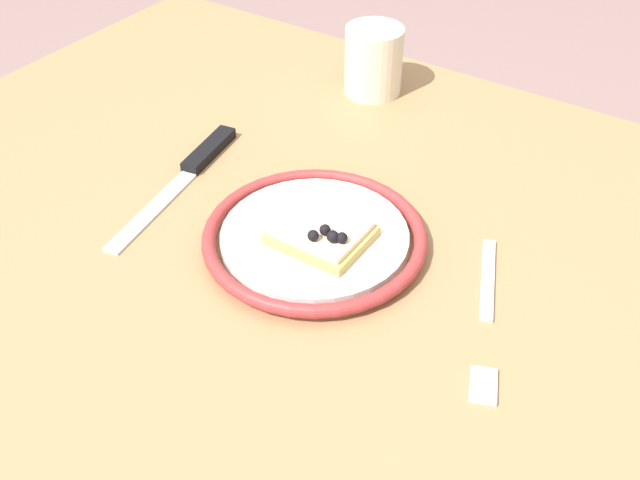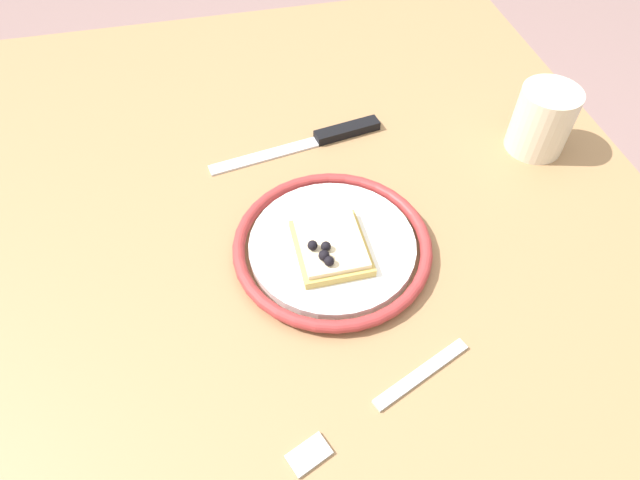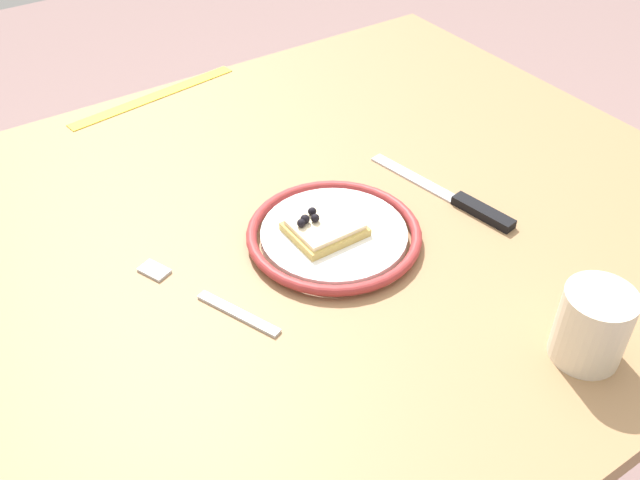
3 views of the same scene
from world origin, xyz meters
The scene contains 7 objects.
dining_table centered at (0.00, 0.00, 0.67)m, with size 1.07×0.91×0.76m.
plate centered at (-0.01, -0.05, 0.77)m, with size 0.22×0.22×0.02m.
pizza_slice_near centered at (-0.02, -0.04, 0.79)m, with size 0.09×0.08×0.03m.
knife centered at (0.18, -0.08, 0.77)m, with size 0.06×0.24×0.01m.
fork centered at (-0.19, -0.05, 0.76)m, with size 0.09×0.19×0.00m.
cup centered at (0.10, -0.35, 0.80)m, with size 0.07×0.07×0.09m, color beige.
measuring_tape centered at (-0.05, 0.42, 0.76)m, with size 0.30×0.02×0.00m, color yellow.
Camera 3 is at (-0.40, -0.60, 1.33)m, focal length 39.81 mm.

